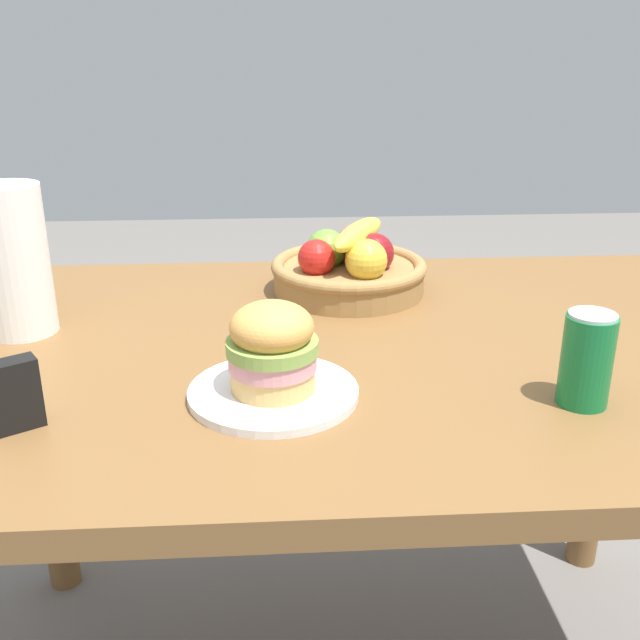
% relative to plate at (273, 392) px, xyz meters
% --- Properties ---
extents(dining_table, '(1.40, 0.90, 0.75)m').
position_rel_plate_xyz_m(dining_table, '(0.12, 0.18, -0.11)').
color(dining_table, brown).
rests_on(dining_table, ground_plane).
extents(plate, '(0.23, 0.23, 0.01)m').
position_rel_plate_xyz_m(plate, '(0.00, 0.00, 0.00)').
color(plate, white).
rests_on(plate, dining_table).
extents(sandwich, '(0.12, 0.12, 0.12)m').
position_rel_plate_xyz_m(sandwich, '(0.00, -0.00, 0.07)').
color(sandwich, '#DBAD60').
rests_on(sandwich, plate).
extents(soda_can, '(0.07, 0.07, 0.13)m').
position_rel_plate_xyz_m(soda_can, '(0.40, -0.04, 0.06)').
color(soda_can, '#147238').
rests_on(soda_can, dining_table).
extents(fruit_basket, '(0.29, 0.29, 0.14)m').
position_rel_plate_xyz_m(fruit_basket, '(0.14, 0.42, 0.04)').
color(fruit_basket, '#9E7542').
rests_on(fruit_basket, dining_table).
extents(paper_towel_roll, '(0.11, 0.11, 0.24)m').
position_rel_plate_xyz_m(paper_towel_roll, '(-0.41, 0.26, 0.11)').
color(paper_towel_roll, white).
rests_on(paper_towel_roll, dining_table).
extents(napkin_holder, '(0.07, 0.06, 0.09)m').
position_rel_plate_xyz_m(napkin_holder, '(-0.31, -0.06, 0.04)').
color(napkin_holder, black).
rests_on(napkin_holder, dining_table).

